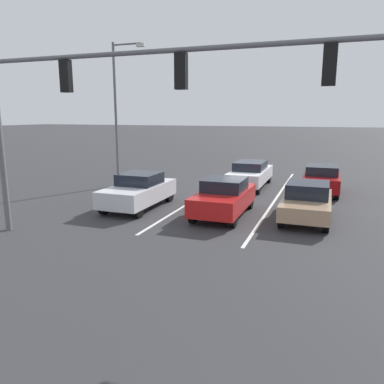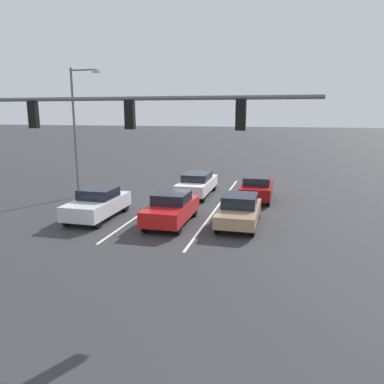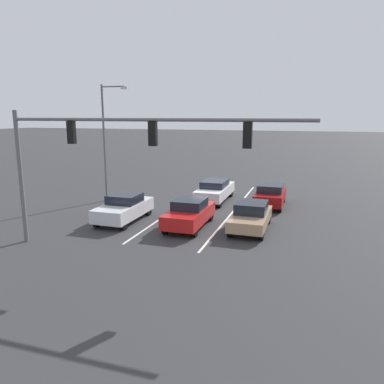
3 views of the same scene
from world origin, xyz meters
The scene contains 10 objects.
ground_plane centered at (0.00, 0.00, 0.00)m, with size 240.00×240.00×0.00m, color #333335.
lane_stripe_left_divider centered at (-1.83, 1.88, 0.01)m, with size 0.12×15.75×0.01m, color silver.
lane_stripe_center_divider centered at (1.83, 1.88, 0.01)m, with size 0.12×15.75×0.01m, color silver.
car_silver_rightlane_front centered at (3.62, 6.18, 0.76)m, with size 1.85×4.16×1.51m.
car_tan_leftlane_front centered at (-3.43, 5.61, 0.73)m, with size 1.78×4.10×1.43m.
car_red_midlane_front centered at (-0.24, 6.17, 0.76)m, with size 1.79×4.14×1.50m.
car_maroon_leftlane_second centered at (-3.84, 0.09, 0.76)m, with size 1.77×4.08×1.46m.
car_white_midlane_second centered at (-0.02, -0.21, 0.78)m, with size 1.78×4.76×1.47m.
traffic_signal_gantry centered at (1.92, 10.74, 4.66)m, with size 12.95×0.37×6.10m.
street_lamp_right_shoulder centered at (6.97, 2.02, 4.53)m, with size 1.96×0.24×7.84m.
Camera 3 is at (-6.27, 24.45, 5.89)m, focal length 35.00 mm.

